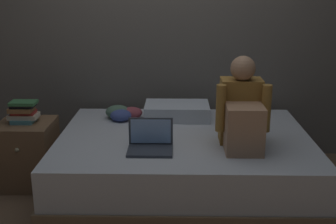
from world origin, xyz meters
TOP-DOWN VIEW (x-y plane):
  - ground_plane at (0.00, 0.00)m, footprint 8.00×8.00m
  - wall_back at (0.00, 1.20)m, footprint 5.60×0.10m
  - bed at (0.20, 0.30)m, footprint 2.00×1.50m
  - nightstand at (-1.10, 0.42)m, footprint 0.44×0.46m
  - person_sitting at (0.61, 0.09)m, footprint 0.39×0.44m
  - laptop at (-0.05, -0.02)m, footprint 0.32×0.23m
  - pillow at (0.14, 0.75)m, footprint 0.56×0.36m
  - book_stack at (-1.11, 0.43)m, footprint 0.23×0.17m
  - clothes_pile at (-0.34, 0.71)m, footprint 0.32×0.25m

SIDE VIEW (x-z plane):
  - ground_plane at x=0.00m, z-range 0.00..0.00m
  - bed at x=0.20m, z-range 0.00..0.48m
  - nightstand at x=-1.10m, z-range 0.00..0.54m
  - clothes_pile at x=-0.34m, z-range 0.48..0.60m
  - laptop at x=-0.05m, z-range 0.43..0.65m
  - pillow at x=0.14m, z-range 0.49..0.62m
  - book_stack at x=-1.11m, z-range 0.54..0.72m
  - person_sitting at x=0.61m, z-range 0.41..1.06m
  - wall_back at x=0.00m, z-range 0.00..2.70m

